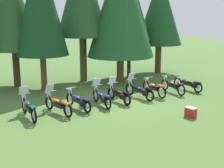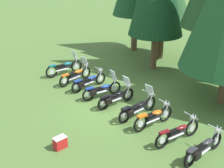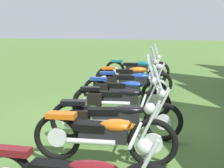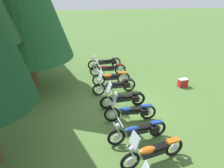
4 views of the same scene
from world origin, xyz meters
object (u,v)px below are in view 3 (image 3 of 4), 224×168
motorcycle_1 (132,74)px  motorcycle_5 (114,115)px  motorcycle_4 (120,99)px  motorcycle_6 (104,134)px  motorcycle_0 (138,68)px  motorcycle_2 (131,81)px  motorcycle_3 (123,89)px

motorcycle_1 → motorcycle_5: bearing=-99.2°
motorcycle_4 → motorcycle_6: motorcycle_4 is taller
motorcycle_0 → motorcycle_5: bearing=-87.6°
motorcycle_1 → motorcycle_2: bearing=-97.2°
motorcycle_0 → motorcycle_1: bearing=-91.5°
motorcycle_4 → motorcycle_6: 2.52m
motorcycle_2 → motorcycle_3: 1.32m
motorcycle_2 → motorcycle_5: size_ratio=0.98×
motorcycle_1 → motorcycle_3: size_ratio=1.02×
motorcycle_3 → motorcycle_5: size_ratio=0.94×
motorcycle_0 → motorcycle_6: (7.51, 0.49, -0.02)m
motorcycle_2 → motorcycle_6: motorcycle_6 is taller
motorcycle_1 → motorcycle_5: size_ratio=0.96×
motorcycle_3 → motorcycle_5: bearing=-81.6°
motorcycle_5 → motorcycle_6: size_ratio=1.09×
motorcycle_2 → motorcycle_5: motorcycle_5 is taller
motorcycle_0 → motorcycle_4: bearing=-88.5°
motorcycle_1 → motorcycle_6: bearing=-99.4°
motorcycle_1 → motorcycle_2: 1.16m
motorcycle_4 → motorcycle_0: bearing=88.4°
motorcycle_2 → motorcycle_3: (1.32, 0.00, 0.02)m
motorcycle_3 → motorcycle_6: 3.64m
motorcycle_1 → motorcycle_5: (5.06, 0.43, -0.00)m
motorcycle_0 → motorcycle_3: motorcycle_0 is taller
motorcycle_4 → motorcycle_5: (1.47, 0.17, 0.02)m
motorcycle_0 → motorcycle_3: (3.88, 0.14, -0.03)m
motorcycle_6 → motorcycle_3: bearing=93.5°
motorcycle_3 → motorcycle_4: bearing=-82.1°
motorcycle_6 → motorcycle_1: bearing=92.6°
motorcycle_0 → motorcycle_1: motorcycle_0 is taller
motorcycle_0 → motorcycle_4: 5.01m
motorcycle_2 → motorcycle_3: size_ratio=1.04×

